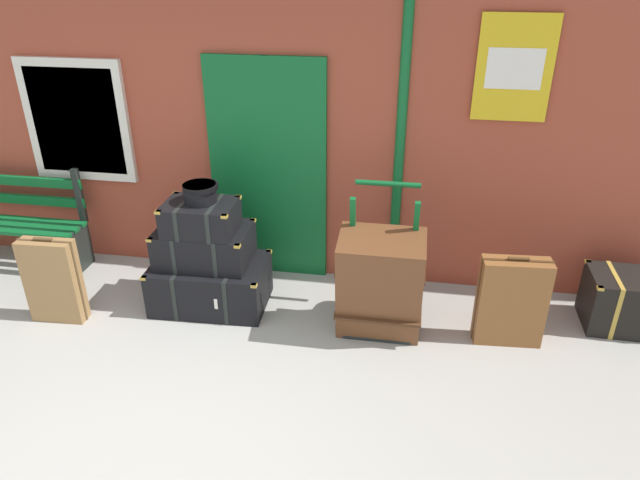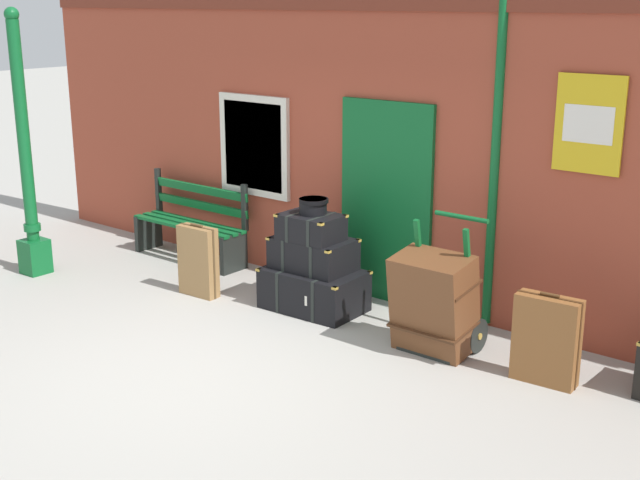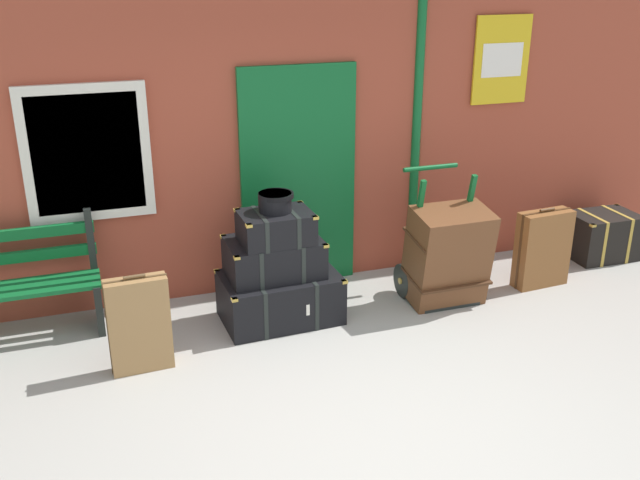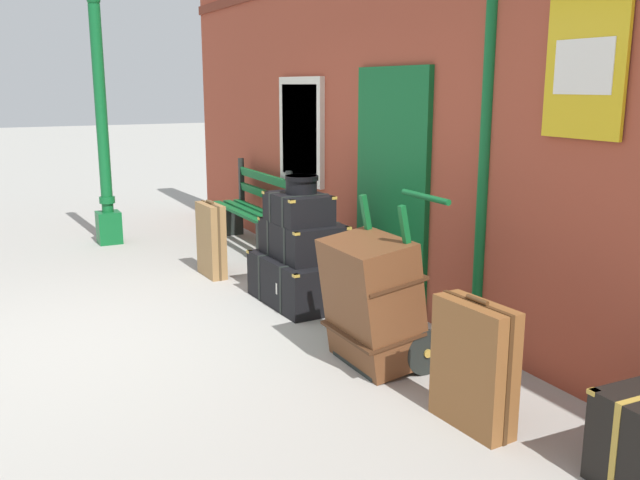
{
  "view_description": "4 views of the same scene",
  "coord_description": "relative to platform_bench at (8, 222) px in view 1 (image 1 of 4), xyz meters",
  "views": [
    {
      "loc": [
        1.51,
        -2.45,
        2.89
      ],
      "look_at": [
        0.84,
        1.55,
        0.83
      ],
      "focal_mm": 32.06,
      "sensor_mm": 36.0,
      "label": 1
    },
    {
      "loc": [
        4.99,
        -4.56,
        3.07
      ],
      "look_at": [
        -0.12,
        1.74,
        0.75
      ],
      "focal_mm": 47.37,
      "sensor_mm": 36.0,
      "label": 2
    },
    {
      "loc": [
        -1.68,
        -3.71,
        2.97
      ],
      "look_at": [
        0.15,
        1.68,
        0.72
      ],
      "focal_mm": 40.25,
      "sensor_mm": 36.0,
      "label": 3
    },
    {
      "loc": [
        5.3,
        -0.85,
        1.95
      ],
      "look_at": [
        -0.21,
        1.93,
        0.56
      ],
      "focal_mm": 38.92,
      "sensor_mm": 36.0,
      "label": 4
    }
  ],
  "objects": [
    {
      "name": "corner_trunk",
      "position": [
        5.87,
        -0.16,
        -0.2
      ],
      "size": [
        0.7,
        0.5,
        0.49
      ],
      "color": "black",
      "rests_on": "ground"
    },
    {
      "name": "steamer_trunk_base",
      "position": [
        2.27,
        -0.42,
        -0.23
      ],
      "size": [
        1.03,
        0.69,
        0.43
      ],
      "color": "black",
      "rests_on": "ground"
    },
    {
      "name": "large_brown_trunk",
      "position": [
        3.8,
        -0.6,
        0.02
      ],
      "size": [
        0.7,
        0.56,
        0.93
      ],
      "color": "brown",
      "rests_on": "ground"
    },
    {
      "name": "brick_facade",
      "position": [
        2.46,
        0.44,
        1.15
      ],
      "size": [
        10.4,
        0.35,
        3.2
      ],
      "color": "#9E422D",
      "rests_on": "ground"
    },
    {
      "name": "round_hatbox",
      "position": [
        2.25,
        -0.41,
        0.65
      ],
      "size": [
        0.3,
        0.29,
        0.16
      ],
      "color": "black",
      "rests_on": "steamer_trunk_top"
    },
    {
      "name": "steamer_trunk_top",
      "position": [
        2.24,
        -0.44,
        0.43
      ],
      "size": [
        0.62,
        0.46,
        0.27
      ],
      "color": "black",
      "rests_on": "steamer_trunk_middle"
    },
    {
      "name": "platform_bench",
      "position": [
        0.0,
        0.0,
        0.0
      ],
      "size": [
        1.6,
        0.43,
        1.01
      ],
      "color": "#0F5B28",
      "rests_on": "ground"
    },
    {
      "name": "suitcase_umber",
      "position": [
        4.85,
        -0.55,
        -0.07
      ],
      "size": [
        0.55,
        0.23,
        0.79
      ],
      "color": "brown",
      "rests_on": "ground"
    },
    {
      "name": "steamer_trunk_middle",
      "position": [
        2.23,
        -0.39,
        0.14
      ],
      "size": [
        0.82,
        0.56,
        0.33
      ],
      "color": "black",
      "rests_on": "steamer_trunk_base"
    },
    {
      "name": "ground_plane",
      "position": [
        2.46,
        -2.16,
        -0.44
      ],
      "size": [
        60.0,
        60.0,
        0.0
      ],
      "primitive_type": "plane",
      "color": "#A3A099"
    },
    {
      "name": "porters_trolley",
      "position": [
        3.8,
        -0.42,
        -0.17
      ],
      "size": [
        0.71,
        0.6,
        1.2
      ],
      "color": "black",
      "rests_on": "ground"
    },
    {
      "name": "suitcase_oxblood",
      "position": [
        1.04,
        -0.87,
        -0.06
      ],
      "size": [
        0.47,
        0.18,
        0.8
      ],
      "color": "olive",
      "rests_on": "ground"
    }
  ]
}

